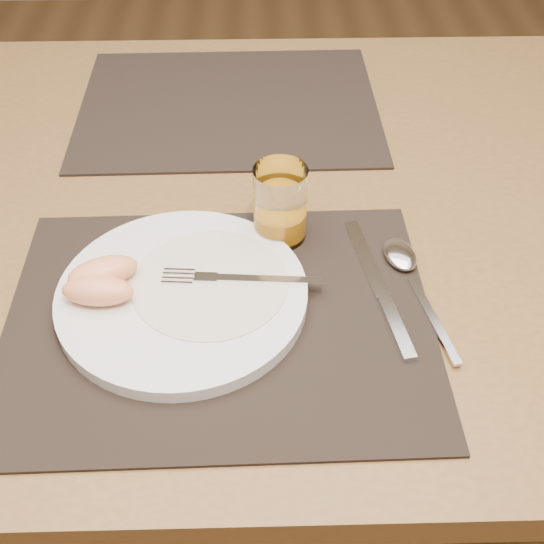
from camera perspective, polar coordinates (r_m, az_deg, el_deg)
The scene contains 11 objects.
ground at distance 1.47m, azimuth -1.29°, elevation -17.39°, with size 5.00×5.00×0.00m, color brown.
table at distance 0.94m, azimuth -1.93°, elevation 2.55°, with size 1.40×0.90×0.75m.
placemat_near at distance 0.73m, azimuth -4.44°, elevation -3.90°, with size 0.45×0.35×0.00m, color black.
placemat_far at distance 1.07m, azimuth -3.63°, elevation 13.76°, with size 0.45×0.35×0.00m, color black.
plate at distance 0.74m, azimuth -7.50°, elevation -1.92°, with size 0.27×0.27×0.02m, color white.
plate_dressing at distance 0.74m, azimuth -5.20°, elevation -0.86°, with size 0.17×0.17×0.00m.
fork at distance 0.74m, azimuth -3.71°, elevation -0.54°, with size 0.18×0.03×0.00m.
knife at distance 0.75m, azimuth 9.26°, elevation -2.01°, with size 0.05×0.22×0.01m.
spoon at distance 0.79m, azimuth 11.03°, elevation 0.72°, with size 0.06×0.19×0.01m.
juice_glass at distance 0.79m, azimuth 0.68°, elevation 5.43°, with size 0.06×0.06×0.09m.
grapefruit_wedges at distance 0.74m, azimuth -14.17°, elevation -0.74°, with size 0.08×0.08×0.03m.
Camera 1 is at (0.01, -0.71, 1.29)m, focal length 45.00 mm.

